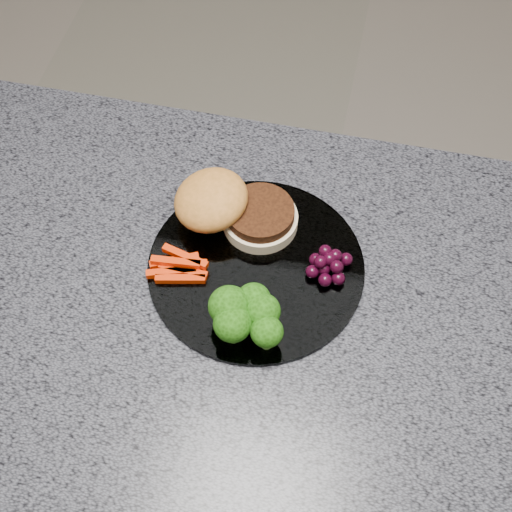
{
  "coord_description": "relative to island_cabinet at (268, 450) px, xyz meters",
  "views": [
    {
      "loc": [
        0.06,
        -0.39,
        1.62
      ],
      "look_at": [
        -0.04,
        0.06,
        0.93
      ],
      "focal_mm": 50.0,
      "sensor_mm": 36.0,
      "label": 1
    }
  ],
  "objects": [
    {
      "name": "carrot_sticks",
      "position": [
        -0.12,
        0.04,
        0.48
      ],
      "size": [
        0.07,
        0.05,
        0.02
      ],
      "rotation": [
        0.0,
        0.0,
        -0.17
      ],
      "color": "red",
      "rests_on": "plate"
    },
    {
      "name": "broccoli",
      "position": [
        -0.03,
        -0.02,
        0.51
      ],
      "size": [
        0.09,
        0.08,
        0.06
      ],
      "rotation": [
        0.0,
        0.0,
        -0.13
      ],
      "color": "#558731",
      "rests_on": "plate"
    },
    {
      "name": "countertop",
      "position": [
        0.0,
        0.0,
        0.45
      ],
      "size": [
        1.2,
        0.6,
        0.04
      ],
      "primitive_type": "cube",
      "color": "#51525C",
      "rests_on": "island_cabinet"
    },
    {
      "name": "plate",
      "position": [
        -0.04,
        0.06,
        0.47
      ],
      "size": [
        0.26,
        0.26,
        0.01
      ],
      "primitive_type": "cylinder",
      "color": "white",
      "rests_on": "countertop"
    },
    {
      "name": "burger",
      "position": [
        -0.08,
        0.12,
        0.5
      ],
      "size": [
        0.18,
        0.12,
        0.05
      ],
      "rotation": [
        0.0,
        0.0,
        0.32
      ],
      "color": "beige",
      "rests_on": "plate"
    },
    {
      "name": "island_cabinet",
      "position": [
        0.0,
        0.0,
        0.0
      ],
      "size": [
        1.2,
        0.6,
        0.86
      ],
      "primitive_type": "cube",
      "color": "brown",
      "rests_on": "ground"
    },
    {
      "name": "grape_bunch",
      "position": [
        0.05,
        0.07,
        0.49
      ],
      "size": [
        0.05,
        0.05,
        0.03
      ],
      "rotation": [
        0.0,
        0.0,
        0.13
      ],
      "color": "black",
      "rests_on": "plate"
    }
  ]
}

